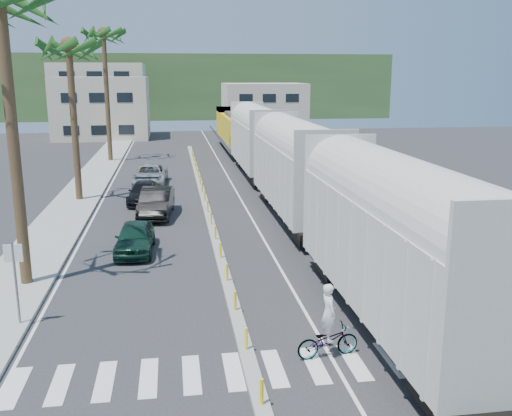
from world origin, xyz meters
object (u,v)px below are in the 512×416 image
Objects in this scene: car_second at (156,202)px; cyclist at (328,334)px; street_sign at (15,272)px; car_lead at (135,238)px.

cyclist is (5.47, -18.52, -0.10)m from car_second.
street_sign reaches higher than car_second.
car_second is at bearing 7.63° from cyclist.
street_sign is at bearing 61.18° from cyclist.
street_sign reaches higher than cyclist.
cyclist is (6.32, -11.40, 0.01)m from car_lead.
car_second is 2.25× the size of cyclist.
street_sign is at bearing -100.40° from car_second.
street_sign is 10.40m from cyclist.
cyclist is at bearing -58.69° from car_lead.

